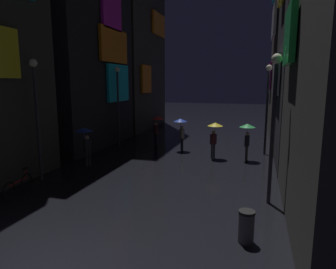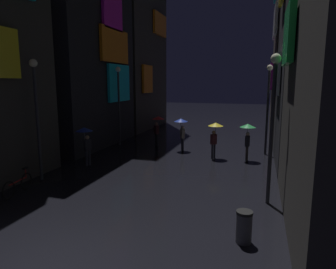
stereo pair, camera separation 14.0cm
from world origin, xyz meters
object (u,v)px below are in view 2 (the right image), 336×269
(streetlamp_left_far, at_px, (119,97))
(pedestrian_far_right_blue, at_px, (181,125))
(bicycle_parked_at_storefront, at_px, (18,185))
(trash_bin, at_px, (244,227))
(pedestrian_midstreet_centre_blue, at_px, (85,136))
(pedestrian_near_crossing_green, at_px, (248,132))
(streetlamp_right_far, at_px, (268,99))
(pedestrian_midstreet_left_yellow, at_px, (215,130))
(streetlamp_right_near, at_px, (273,112))
(pedestrian_foreground_right_red, at_px, (158,123))
(streetlamp_left_near, at_px, (36,106))

(streetlamp_left_far, bearing_deg, pedestrian_far_right_blue, -4.51)
(bicycle_parked_at_storefront, height_order, trash_bin, bicycle_parked_at_storefront)
(pedestrian_midstreet_centre_blue, bearing_deg, trash_bin, -33.08)
(pedestrian_near_crossing_green, height_order, streetlamp_right_far, streetlamp_right_far)
(pedestrian_midstreet_left_yellow, relative_size, trash_bin, 2.28)
(bicycle_parked_at_storefront, bearing_deg, pedestrian_far_right_blue, 66.06)
(pedestrian_midstreet_centre_blue, relative_size, streetlamp_right_near, 0.39)
(pedestrian_foreground_right_red, xyz_separation_m, streetlamp_right_near, (7.30, -8.56, 1.74))
(pedestrian_far_right_blue, bearing_deg, pedestrian_foreground_right_red, 155.18)
(pedestrian_near_crossing_green, xyz_separation_m, streetlamp_left_near, (-8.95, -6.44, 1.76))
(pedestrian_midstreet_centre_blue, bearing_deg, pedestrian_midstreet_left_yellow, 31.19)
(streetlamp_left_far, relative_size, streetlamp_right_far, 1.00)
(pedestrian_foreground_right_red, bearing_deg, bicycle_parked_at_storefront, -102.33)
(pedestrian_far_right_blue, relative_size, trash_bin, 2.28)
(pedestrian_midstreet_centre_blue, height_order, pedestrian_far_right_blue, same)
(pedestrian_far_right_blue, xyz_separation_m, streetlamp_right_far, (5.33, 0.46, 1.78))
(pedestrian_midstreet_centre_blue, bearing_deg, pedestrian_foreground_right_red, 72.39)
(pedestrian_near_crossing_green, bearing_deg, trash_bin, -87.84)
(pedestrian_near_crossing_green, bearing_deg, streetlamp_left_far, 169.02)
(pedestrian_midstreet_left_yellow, distance_m, streetlamp_left_near, 9.72)
(pedestrian_foreground_right_red, height_order, streetlamp_right_far, streetlamp_right_far)
(streetlamp_left_near, bearing_deg, pedestrian_midstreet_centre_blue, 73.69)
(pedestrian_near_crossing_green, relative_size, trash_bin, 2.28)
(pedestrian_foreground_right_red, xyz_separation_m, pedestrian_midstreet_centre_blue, (-1.94, -6.12, 0.00))
(pedestrian_near_crossing_green, distance_m, streetlamp_right_far, 2.76)
(pedestrian_far_right_blue, bearing_deg, streetlamp_left_far, 175.49)
(streetlamp_right_near, bearing_deg, streetlamp_right_far, 90.00)
(pedestrian_midstreet_left_yellow, xyz_separation_m, streetlamp_left_far, (-7.08, 1.75, 1.79))
(pedestrian_far_right_blue, xyz_separation_m, bicycle_parked_at_storefront, (-4.28, -9.63, -1.28))
(pedestrian_near_crossing_green, relative_size, pedestrian_far_right_blue, 1.00)
(pedestrian_midstreet_left_yellow, height_order, streetlamp_right_far, streetlamp_right_far)
(pedestrian_far_right_blue, distance_m, streetlamp_right_near, 9.48)
(pedestrian_midstreet_centre_blue, relative_size, streetlamp_left_near, 0.39)
(pedestrian_midstreet_left_yellow, bearing_deg, streetlamp_right_far, 32.36)
(pedestrian_near_crossing_green, relative_size, streetlamp_right_far, 0.38)
(streetlamp_left_near, bearing_deg, pedestrian_far_right_blue, 59.10)
(pedestrian_far_right_blue, bearing_deg, trash_bin, -66.77)
(pedestrian_near_crossing_green, xyz_separation_m, trash_bin, (0.35, -9.41, -1.20))
(pedestrian_midstreet_left_yellow, height_order, streetlamp_left_near, streetlamp_left_near)
(streetlamp_left_near, bearing_deg, streetlamp_right_near, 0.93)
(pedestrian_foreground_right_red, relative_size, pedestrian_midstreet_left_yellow, 1.00)
(pedestrian_near_crossing_green, height_order, bicycle_parked_at_storefront, pedestrian_near_crossing_green)
(pedestrian_near_crossing_green, xyz_separation_m, streetlamp_right_far, (1.05, 1.83, 1.78))
(pedestrian_midstreet_left_yellow, height_order, bicycle_parked_at_storefront, pedestrian_midstreet_left_yellow)
(pedestrian_midstreet_centre_blue, xyz_separation_m, pedestrian_far_right_blue, (3.91, 5.21, 0.00))
(pedestrian_midstreet_centre_blue, relative_size, streetlamp_left_far, 0.38)
(pedestrian_foreground_right_red, xyz_separation_m, streetlamp_left_far, (-2.70, -0.54, 1.79))
(streetlamp_right_far, height_order, trash_bin, streetlamp_right_far)
(pedestrian_far_right_blue, xyz_separation_m, streetlamp_left_near, (-4.67, -7.81, 1.76))
(streetlamp_right_far, bearing_deg, pedestrian_near_crossing_green, -119.95)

